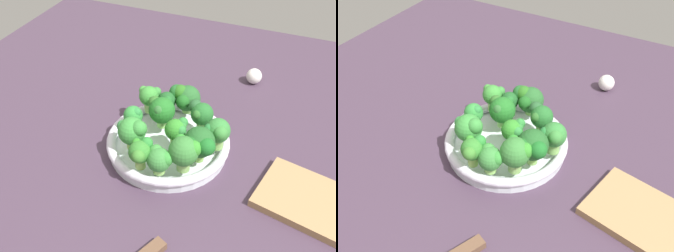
% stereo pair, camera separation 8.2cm
% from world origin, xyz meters
% --- Properties ---
extents(ground_plane, '(1.30, 1.30, 0.03)m').
position_xyz_m(ground_plane, '(0.00, 0.00, -0.01)').
color(ground_plane, '#453346').
extents(bowl, '(0.26, 0.26, 0.04)m').
position_xyz_m(bowl, '(-0.03, 0.00, 0.02)').
color(bowl, white).
rests_on(bowl, ground_plane).
extents(broccoli_floret_0, '(0.06, 0.05, 0.07)m').
position_xyz_m(broccoli_floret_0, '(-0.08, -0.05, 0.08)').
color(broccoli_floret_0, '#7CB359').
rests_on(broccoli_floret_0, bowl).
extents(broccoli_floret_1, '(0.06, 0.06, 0.08)m').
position_xyz_m(broccoli_floret_1, '(-0.09, 0.07, 0.08)').
color(broccoli_floret_1, '#84B75E').
rests_on(broccoli_floret_1, bowl).
extents(broccoli_floret_2, '(0.07, 0.06, 0.07)m').
position_xyz_m(broccoli_floret_2, '(0.03, 0.06, 0.08)').
color(broccoli_floret_2, '#A1D163').
rests_on(broccoli_floret_2, bowl).
extents(broccoli_floret_3, '(0.06, 0.06, 0.07)m').
position_xyz_m(broccoli_floret_3, '(0.01, -0.03, 0.08)').
color(broccoli_floret_3, '#8DCB65').
rests_on(broccoli_floret_3, bowl).
extents(broccoli_floret_4, '(0.07, 0.07, 0.07)m').
position_xyz_m(broccoli_floret_4, '(-0.03, -0.09, 0.07)').
color(broccoli_floret_4, '#9CD66F').
rests_on(broccoli_floret_4, bowl).
extents(broccoli_floret_5, '(0.05, 0.05, 0.07)m').
position_xyz_m(broccoli_floret_5, '(-0.13, -0.01, 0.08)').
color(broccoli_floret_5, '#7EBD5C').
rests_on(broccoli_floret_5, bowl).
extents(broccoli_floret_6, '(0.05, 0.05, 0.06)m').
position_xyz_m(broccoli_floret_6, '(-0.05, 0.01, 0.07)').
color(broccoli_floret_6, '#84C14C').
rests_on(broccoli_floret_6, bowl).
extents(broccoli_floret_7, '(0.04, 0.04, 0.05)m').
position_xyz_m(broccoli_floret_7, '(0.05, -0.00, 0.07)').
color(broccoli_floret_7, '#92D267').
rests_on(broccoli_floret_7, bowl).
extents(broccoli_floret_8, '(0.05, 0.05, 0.06)m').
position_xyz_m(broccoli_floret_8, '(0.05, -0.07, 0.07)').
color(broccoli_floret_8, '#8CBC63').
rests_on(broccoli_floret_8, bowl).
extents(broccoli_floret_9, '(0.07, 0.07, 0.08)m').
position_xyz_m(broccoli_floret_9, '(-0.11, 0.05, 0.08)').
color(broccoli_floret_9, '#9AD968').
rests_on(broccoli_floret_9, bowl).
extents(broccoli_floret_10, '(0.05, 0.05, 0.06)m').
position_xyz_m(broccoli_floret_10, '(-0.05, 0.10, 0.07)').
color(broccoli_floret_10, '#87C25E').
rests_on(broccoli_floret_10, bowl).
extents(broccoli_floret_11, '(0.04, 0.04, 0.06)m').
position_xyz_m(broccoli_floret_11, '(0.00, -0.07, 0.07)').
color(broccoli_floret_11, '#93C46A').
rests_on(broccoli_floret_11, bowl).
extents(broccoli_floret_12, '(0.04, 0.06, 0.06)m').
position_xyz_m(broccoli_floret_12, '(-0.01, 0.10, 0.08)').
color(broccoli_floret_12, '#86B74F').
rests_on(broccoli_floret_12, bowl).
extents(cutting_board, '(0.29, 0.19, 0.02)m').
position_xyz_m(cutting_board, '(-0.37, 0.05, 0.01)').
color(cutting_board, '#A88255').
rests_on(cutting_board, ground_plane).
extents(garlic_bulb, '(0.04, 0.04, 0.04)m').
position_xyz_m(garlic_bulb, '(-0.14, -0.33, 0.02)').
color(garlic_bulb, white).
rests_on(garlic_bulb, ground_plane).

